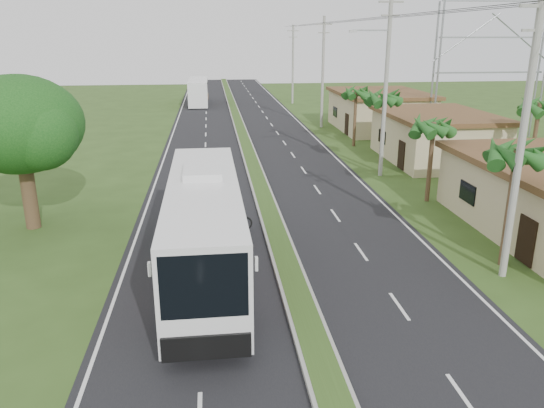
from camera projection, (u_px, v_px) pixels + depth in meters
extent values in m
plane|color=#30491A|center=(303.00, 312.00, 18.52)|extent=(180.00, 180.00, 0.00)
cube|color=black|center=(255.00, 172.00, 37.43)|extent=(14.00, 160.00, 0.02)
cube|color=gray|center=(255.00, 170.00, 37.41)|extent=(1.20, 160.00, 0.17)
cube|color=#30491A|center=(255.00, 169.00, 37.38)|extent=(0.95, 160.00, 0.02)
cube|color=silver|center=(158.00, 174.00, 36.70)|extent=(0.12, 160.00, 0.01)
cube|color=silver|center=(347.00, 169.00, 38.17)|extent=(0.12, 160.00, 0.01)
cube|color=tan|center=(435.00, 139.00, 40.34)|extent=(7.00, 10.00, 3.35)
cube|color=#54361D|center=(438.00, 115.00, 39.78)|extent=(7.60, 10.60, 0.32)
cube|color=tan|center=(379.00, 112.00, 53.56)|extent=(8.00, 11.00, 3.50)
cube|color=#54361D|center=(380.00, 93.00, 52.98)|extent=(8.60, 11.60, 0.32)
cylinder|color=#473321|center=(509.00, 209.00, 21.57)|extent=(0.26, 0.26, 5.00)
cylinder|color=#473321|center=(430.00, 162.00, 30.19)|extent=(0.26, 0.26, 4.60)
cylinder|color=#473321|center=(382.00, 134.00, 36.62)|extent=(0.26, 0.26, 5.40)
cylinder|color=#473321|center=(355.00, 118.00, 45.28)|extent=(0.26, 0.26, 4.80)
cylinder|color=#473321|center=(534.00, 144.00, 33.82)|extent=(0.26, 0.26, 5.20)
cylinder|color=#473321|center=(28.00, 189.00, 26.06)|extent=(0.70, 0.70, 4.00)
ellipsoid|color=#103E11|center=(19.00, 124.00, 25.08)|extent=(6.00, 6.00, 4.68)
sphere|color=#103E11|center=(40.00, 134.00, 24.35)|extent=(3.40, 3.40, 3.40)
cylinder|color=gray|center=(522.00, 141.00, 19.66)|extent=(0.28, 0.28, 11.00)
cube|color=gray|center=(542.00, 6.00, 18.22)|extent=(1.60, 0.12, 0.12)
cube|color=gray|center=(538.00, 30.00, 18.46)|extent=(1.20, 0.10, 0.10)
cylinder|color=gray|center=(386.00, 87.00, 34.64)|extent=(0.28, 0.28, 12.00)
cube|color=gray|center=(391.00, 2.00, 33.05)|extent=(1.60, 0.12, 0.12)
cube|color=gray|center=(390.00, 15.00, 33.29)|extent=(1.20, 0.10, 0.10)
cube|color=gray|center=(371.00, 30.00, 33.43)|extent=(2.40, 0.10, 0.10)
cylinder|color=gray|center=(323.00, 73.00, 53.71)|extent=(0.28, 0.28, 11.00)
cube|color=gray|center=(324.00, 24.00, 52.27)|extent=(1.60, 0.12, 0.12)
cube|color=gray|center=(324.00, 33.00, 52.51)|extent=(1.20, 0.10, 0.10)
cylinder|color=gray|center=(293.00, 65.00, 72.70)|extent=(0.28, 0.28, 10.50)
cube|color=gray|center=(293.00, 31.00, 71.34)|extent=(1.60, 0.12, 0.12)
cube|color=gray|center=(293.00, 37.00, 71.58)|extent=(1.20, 0.10, 0.10)
cylinder|color=gray|center=(438.00, 73.00, 46.44)|extent=(0.18, 0.18, 12.00)
cylinder|color=gray|center=(433.00, 73.00, 47.39)|extent=(0.18, 0.18, 12.00)
cylinder|color=gray|center=(538.00, 72.00, 48.48)|extent=(0.18, 0.18, 12.00)
cube|color=gray|center=(489.00, 72.00, 47.46)|extent=(10.00, 0.14, 0.14)
cube|color=gray|center=(493.00, 37.00, 46.54)|extent=(10.00, 0.14, 0.14)
cube|color=gray|center=(498.00, 1.00, 45.62)|extent=(10.00, 0.14, 0.14)
cube|color=white|center=(204.00, 225.00, 20.66)|extent=(2.79, 12.95, 3.40)
cube|color=black|center=(204.00, 202.00, 21.04)|extent=(2.82, 10.37, 1.36)
cube|color=black|center=(204.00, 286.00, 14.44)|extent=(2.43, 0.16, 1.90)
cube|color=#B00E25|center=(205.00, 254.00, 19.64)|extent=(2.78, 5.62, 0.59)
cube|color=gold|center=(205.00, 244.00, 21.25)|extent=(2.77, 3.25, 0.27)
cube|color=white|center=(203.00, 171.00, 21.32)|extent=(1.53, 2.60, 0.30)
cylinder|color=black|center=(169.00, 316.00, 17.14)|extent=(0.35, 1.12, 1.12)
cylinder|color=black|center=(244.00, 312.00, 17.42)|extent=(0.35, 1.12, 1.12)
cylinder|color=black|center=(179.00, 234.00, 24.27)|extent=(0.35, 1.12, 1.12)
cylinder|color=black|center=(232.00, 231.00, 24.55)|extent=(0.35, 1.12, 1.12)
cube|color=white|center=(199.00, 91.00, 73.07)|extent=(2.55, 11.54, 3.21)
cube|color=black|center=(198.00, 84.00, 73.25)|extent=(2.59, 8.53, 1.09)
cube|color=orange|center=(199.00, 97.00, 72.31)|extent=(2.58, 5.52, 0.35)
cylinder|color=black|center=(190.00, 105.00, 68.84)|extent=(0.30, 0.96, 0.96)
cylinder|color=black|center=(207.00, 105.00, 69.07)|extent=(0.30, 0.96, 0.96)
cylinder|color=black|center=(192.00, 97.00, 77.38)|extent=(0.30, 0.96, 0.96)
cylinder|color=black|center=(207.00, 97.00, 77.61)|extent=(0.30, 0.96, 0.96)
imported|color=black|center=(234.00, 221.00, 25.88)|extent=(1.92, 0.84, 1.11)
imported|color=maroon|center=(234.00, 206.00, 25.63)|extent=(0.65, 0.49, 1.62)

